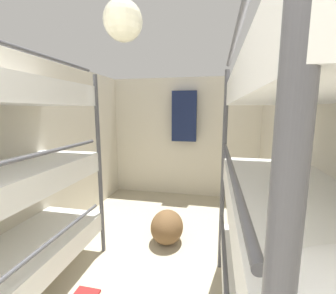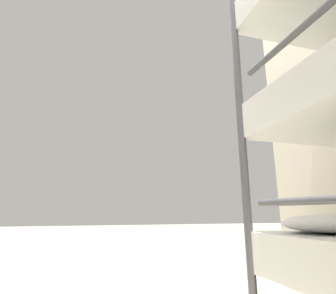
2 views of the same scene
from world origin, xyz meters
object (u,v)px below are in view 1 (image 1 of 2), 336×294
(duffel_bag, at_px, (167,227))
(hanging_coat, at_px, (184,116))
(floor_book, at_px, (87,294))
(bunk_stack_right_near, at_px, (299,217))

(duffel_bag, height_order, hanging_coat, hanging_coat)
(floor_book, height_order, hanging_coat, hanging_coat)
(hanging_coat, bearing_deg, duffel_bag, -89.67)
(duffel_bag, bearing_deg, floor_book, -119.04)
(duffel_bag, distance_m, hanging_coat, 2.02)
(hanging_coat, bearing_deg, floor_book, -101.76)
(duffel_bag, height_order, floor_book, duffel_bag)
(bunk_stack_right_near, relative_size, duffel_bag, 4.26)
(bunk_stack_right_near, height_order, duffel_bag, bunk_stack_right_near)
(hanging_coat, bearing_deg, bunk_stack_right_near, -70.91)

